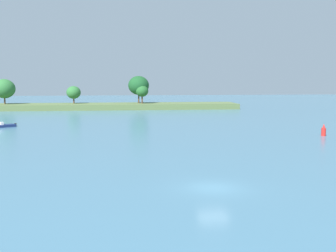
{
  "coord_description": "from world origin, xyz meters",
  "views": [
    {
      "loc": [
        -7.34,
        -30.76,
        8.58
      ],
      "look_at": [
        0.28,
        33.4,
        1.2
      ],
      "focal_mm": 42.96,
      "sensor_mm": 36.0,
      "label": 1
    }
  ],
  "objects": [
    {
      "name": "ground_plane",
      "position": [
        0.0,
        0.0,
        0.0
      ],
      "size": [
        400.0,
        400.0,
        0.0
      ],
      "primitive_type": "plane",
      "color": "teal"
    },
    {
      "name": "small_motorboat",
      "position": [
        -28.73,
        45.55,
        0.26
      ],
      "size": [
        4.39,
        3.8,
        0.96
      ],
      "color": "navy",
      "rests_on": "ground"
    },
    {
      "name": "treeline_island",
      "position": [
        -17.76,
        90.91,
        2.2
      ],
      "size": [
        87.8,
        12.36,
        9.85
      ],
      "color": "#566B3D",
      "rests_on": "ground"
    },
    {
      "name": "channel_buoy_red",
      "position": [
        23.87,
        27.6,
        0.81
      ],
      "size": [
        0.7,
        0.7,
        1.9
      ],
      "color": "red",
      "rests_on": "ground"
    }
  ]
}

